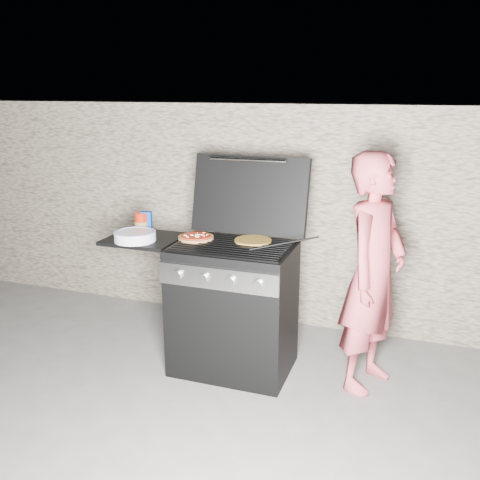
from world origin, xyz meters
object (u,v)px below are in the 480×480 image
(gas_grill, at_px, (200,303))
(sauce_jar, at_px, (141,223))
(pizza_topped, at_px, (196,237))
(person, at_px, (373,274))

(gas_grill, height_order, sauce_jar, sauce_jar)
(pizza_topped, relative_size, sauce_jar, 1.62)
(pizza_topped, height_order, sauce_jar, sauce_jar)
(sauce_jar, xyz_separation_m, person, (1.66, 0.01, -0.20))
(person, bearing_deg, pizza_topped, 111.94)
(pizza_topped, height_order, person, person)
(gas_grill, relative_size, pizza_topped, 5.47)
(pizza_topped, xyz_separation_m, sauce_jar, (-0.45, 0.05, 0.05))
(gas_grill, relative_size, sauce_jar, 8.85)
(pizza_topped, distance_m, sauce_jar, 0.46)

